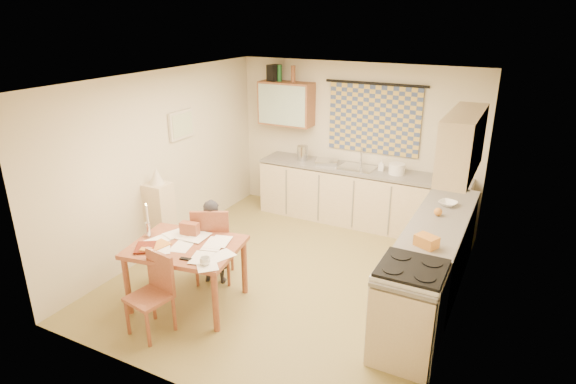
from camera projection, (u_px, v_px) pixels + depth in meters
The scene contains 44 objects.
floor at pixel (292, 275), 6.28m from camera, with size 4.00×4.50×0.02m, color olive.
ceiling at pixel (292, 78), 5.39m from camera, with size 4.00×4.50×0.02m, color white.
wall_back at pixel (355, 142), 7.72m from camera, with size 4.00×0.02×2.50m, color beige.
wall_front at pixel (168, 266), 3.95m from camera, with size 4.00×0.02×2.50m, color beige.
wall_left at pixel (163, 162), 6.69m from camera, with size 0.02×4.50×2.50m, color beige.
wall_right at pixel (465, 214), 4.98m from camera, with size 0.02×4.50×2.50m, color beige.
window_blind at pixel (374, 120), 7.41m from camera, with size 1.45×0.03×1.05m, color #364772.
curtain_rod at pixel (376, 84), 7.20m from camera, with size 0.04×0.04×1.60m, color black.
wall_cabinet at pixel (286, 104), 7.86m from camera, with size 0.90×0.34×0.70m, color brown.
wall_cabinet_glass at pixel (281, 105), 7.72m from camera, with size 0.84×0.02×0.64m, color #99B2A5.
upper_cabinet_right at pixel (462, 143), 5.30m from camera, with size 0.34×1.30×0.70m, color tan.
framed_print at pixel (181, 125), 6.85m from camera, with size 0.04×0.50×0.40m, color beige.
print_canvas at pixel (183, 125), 6.84m from camera, with size 0.01×0.42×0.32m, color silver.
counter_back at pixel (359, 197), 7.64m from camera, with size 3.30×0.62×0.92m.
counter_right at pixel (431, 264), 5.60m from camera, with size 0.62×2.95×0.92m.
stove at pixel (408, 311), 4.66m from camera, with size 0.64×0.64×0.99m.
sink at pixel (357, 170), 7.52m from camera, with size 0.55×0.45×0.10m, color silver.
tap at pixel (361, 157), 7.61m from camera, with size 0.03×0.03×0.28m, color silver.
dish_rack at pixel (327, 162), 7.72m from camera, with size 0.35×0.30×0.06m, color silver.
kettle at pixel (303, 153), 7.87m from camera, with size 0.18×0.18×0.24m, color silver.
mixing_bowl at pixel (397, 169), 7.21m from camera, with size 0.24×0.24×0.16m, color white.
soap_bottle at pixel (381, 165), 7.36m from camera, with size 0.09×0.09×0.18m, color white.
bowl at pixel (448, 203), 6.05m from camera, with size 0.27×0.27×0.05m, color white.
orange_bag at pixel (426, 241), 4.99m from camera, with size 0.22×0.16×0.12m, color #C0762B.
fruit_orange at pixel (438, 212), 5.74m from camera, with size 0.10×0.10×0.10m, color #C0762B.
speaker at pixel (274, 73), 7.79m from camera, with size 0.16×0.20×0.26m, color black.
bottle_green at pixel (279, 73), 7.75m from camera, with size 0.07×0.07×0.26m, color #195926.
bottle_brown at pixel (293, 74), 7.64m from camera, with size 0.07×0.07×0.26m, color brown.
dining_table at pixel (188, 274), 5.54m from camera, with size 1.33×1.10×0.75m.
chair_far at pixel (214, 257), 6.07m from camera, with size 0.61×0.61×1.01m.
chair_near at pixel (152, 309), 5.06m from camera, with size 0.46×0.46×0.88m.
person at pixel (213, 242), 5.93m from camera, with size 0.47×0.38×1.11m, color black.
shelf_stand at pixel (161, 220), 6.59m from camera, with size 0.32×0.30×1.06m, color tan.
lampshade at pixel (156, 176), 6.37m from camera, with size 0.20×0.20×0.22m, color beige.
letter_rack at pixel (190, 229), 5.62m from camera, with size 0.22×0.10×0.16m, color brown.
mug at pixel (205, 261), 4.97m from camera, with size 0.11×0.11×0.09m, color white.
magazine at pixel (135, 248), 5.31m from camera, with size 0.33×0.35×0.03m, color maroon.
book at pixel (152, 243), 5.43m from camera, with size 0.25×0.30×0.02m, color #C0762B.
orange_box at pixel (146, 250), 5.24m from camera, with size 0.12×0.08×0.04m, color #C0762B.
eyeglasses at pixel (186, 259), 5.09m from camera, with size 0.13×0.04×0.02m, color black.
candle_holder at pixel (148, 230), 5.58m from camera, with size 0.06×0.06×0.18m, color silver.
candle at pixel (147, 214), 5.50m from camera, with size 0.02×0.02×0.22m, color white.
candle_flame at pixel (146, 204), 5.46m from camera, with size 0.02×0.02×0.02m, color #FFCC66.
papers at pixel (195, 245), 5.38m from camera, with size 1.16×0.84×0.02m.
Camera 1 is at (2.47, -4.91, 3.22)m, focal length 30.00 mm.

